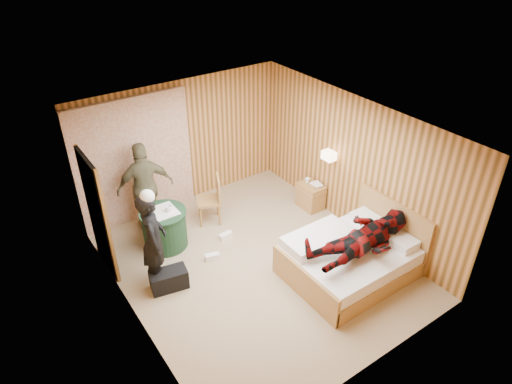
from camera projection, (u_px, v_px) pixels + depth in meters
floor at (256, 264)px, 7.70m from camera, size 4.20×5.00×0.01m
ceiling at (256, 127)px, 6.38m from camera, size 4.20×5.00×0.01m
wall_back at (182, 144)px, 8.78m from camera, size 4.20×0.02×2.50m
wall_left at (126, 252)px, 6.03m from camera, size 0.02×5.00×2.50m
wall_right at (354, 165)px, 8.05m from camera, size 0.02×5.00×2.50m
curtain at (135, 161)px, 8.28m from camera, size 2.20×0.08×2.40m
doorway at (97, 215)px, 7.14m from camera, size 0.06×0.90×2.05m
wall_lamp at (329, 155)px, 8.26m from camera, size 0.26×0.24×0.16m
bed at (349, 258)px, 7.37m from camera, size 1.96×1.51×1.04m
nightstand at (311, 196)px, 9.04m from camera, size 0.39×0.52×0.51m
round_table at (165, 228)px, 7.95m from camera, size 0.81×0.81×0.72m
chair_far at (148, 203)px, 8.31m from camera, size 0.44×0.44×0.93m
chair_near at (213, 196)px, 8.49m from camera, size 0.57×0.57×0.95m
duffel_bag at (169, 279)px, 7.14m from camera, size 0.62×0.41×0.33m
sneaker_left at (212, 257)px, 7.78m from camera, size 0.26×0.17×0.11m
sneaker_right at (226, 236)px, 8.27m from camera, size 0.26×0.12×0.11m
woman_standing at (154, 240)px, 6.94m from camera, size 0.59×0.70×1.63m
man_at_table at (146, 187)px, 8.16m from camera, size 1.07×0.61×1.72m
man_on_bed at (366, 232)px, 6.88m from camera, size 0.86×0.67×1.77m
book_lower at (313, 186)px, 8.87m from camera, size 0.18×0.23×0.02m
book_upper at (313, 185)px, 8.86m from camera, size 0.21×0.26×0.02m
cup_nightstand at (307, 180)px, 8.97m from camera, size 0.13×0.13×0.09m
cup_table at (169, 208)px, 7.75m from camera, size 0.13×0.13×0.10m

